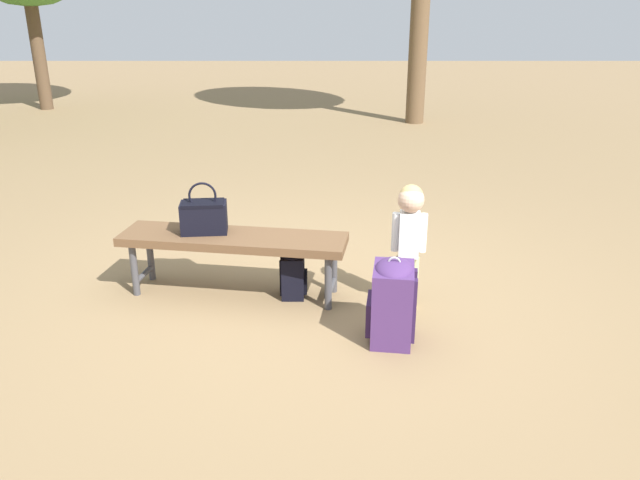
# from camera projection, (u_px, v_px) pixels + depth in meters

# --- Properties ---
(ground_plane) EXTENTS (40.00, 40.00, 0.00)m
(ground_plane) POSITION_uv_depth(u_px,v_px,m) (303.00, 294.00, 4.48)
(ground_plane) COLOR #8C704C
(ground_plane) RESTS_ON ground
(park_bench) EXTENTS (1.64, 0.65, 0.45)m
(park_bench) POSITION_uv_depth(u_px,v_px,m) (234.00, 243.00, 4.36)
(park_bench) COLOR brown
(park_bench) RESTS_ON ground
(handbag) EXTENTS (0.34, 0.21, 0.37)m
(handbag) POSITION_uv_depth(u_px,v_px,m) (205.00, 215.00, 4.35)
(handbag) COLOR black
(handbag) RESTS_ON park_bench
(child_standing) EXTENTS (0.23, 0.18, 0.87)m
(child_standing) POSITION_uv_depth(u_px,v_px,m) (411.00, 227.00, 4.11)
(child_standing) COLOR #CCCC8C
(child_standing) RESTS_ON ground
(backpack_large) EXTENTS (0.33, 0.36, 0.56)m
(backpack_large) POSITION_uv_depth(u_px,v_px,m) (393.00, 299.00, 3.78)
(backpack_large) COLOR #4C2D66
(backpack_large) RESTS_ON ground
(backpack_small) EXTENTS (0.19, 0.21, 0.36)m
(backpack_small) POSITION_uv_depth(u_px,v_px,m) (294.00, 273.00, 4.40)
(backpack_small) COLOR black
(backpack_small) RESTS_ON ground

